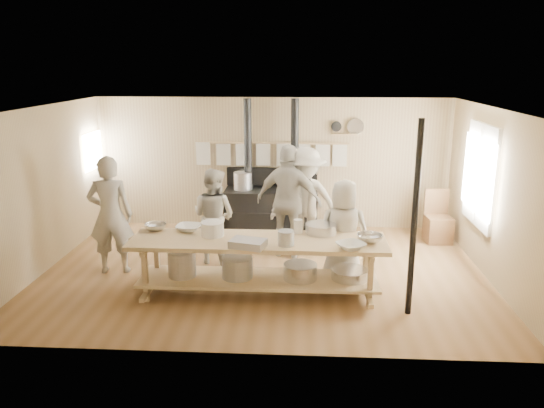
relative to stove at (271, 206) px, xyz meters
name	(u,v)px	position (x,y,z in m)	size (l,w,h in m)	color
ground	(263,271)	(0.01, -2.12, -0.52)	(7.00, 7.00, 0.00)	brown
room_shell	(263,172)	(0.01, -2.12, 1.10)	(7.00, 7.00, 7.00)	tan
window_right	(480,175)	(3.48, -1.52, 0.98)	(0.09, 1.50, 1.65)	beige
left_opening	(93,151)	(-3.44, -0.12, 1.08)	(0.00, 0.90, 0.90)	white
stove	(271,206)	(0.00, 0.00, 0.00)	(1.90, 0.75, 2.60)	black
towel_rail	(272,152)	(0.01, 0.28, 1.03)	(3.00, 0.04, 0.47)	tan
back_wall_shelf	(347,129)	(1.47, 0.32, 1.48)	(0.63, 0.14, 0.32)	tan
prep_table	(258,261)	(0.00, -3.02, 0.00)	(3.60, 0.90, 0.85)	tan
support_post	(414,220)	(2.06, -3.47, 0.78)	(0.08, 0.08, 2.60)	black
cook_far_left	(110,215)	(-2.38, -2.26, 0.42)	(0.69, 0.45, 1.89)	#AFA99B
cook_left	(214,216)	(-0.84, -1.73, 0.28)	(0.78, 0.61, 1.60)	#AFA99B
cook_center	(343,232)	(1.24, -2.47, 0.28)	(0.78, 0.51, 1.60)	#AFA99B
cook_right	(289,202)	(0.39, -1.37, 0.45)	(1.14, 0.47, 1.95)	#AFA99B
cook_by_window	(305,202)	(0.67, -1.21, 0.41)	(1.21, 0.69, 1.87)	#AFA99B
chair	(438,227)	(3.16, -0.44, -0.23)	(0.49, 0.49, 0.97)	brown
bowl_white_a	(189,228)	(-1.05, -2.69, 0.37)	(0.36, 0.36, 0.09)	white
bowl_steel_a	(156,227)	(-1.54, -2.69, 0.38)	(0.32, 0.32, 0.10)	silver
bowl_white_b	(351,246)	(1.27, -3.35, 0.37)	(0.36, 0.36, 0.09)	white
bowl_steel_b	(370,238)	(1.56, -3.04, 0.38)	(0.36, 0.36, 0.11)	silver
roasting_pan	(248,243)	(-0.10, -3.35, 0.38)	(0.46, 0.31, 0.10)	#B2B2B7
mixing_bowl_large	(321,229)	(0.90, -2.69, 0.40)	(0.45, 0.45, 0.14)	silver
bucket_galv	(286,238)	(0.41, -3.24, 0.43)	(0.22, 0.22, 0.20)	gray
deep_bowl_enamel	(213,229)	(-0.66, -2.90, 0.43)	(0.33, 0.33, 0.21)	white
pitcher	(298,226)	(0.57, -2.69, 0.43)	(0.13, 0.13, 0.20)	white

